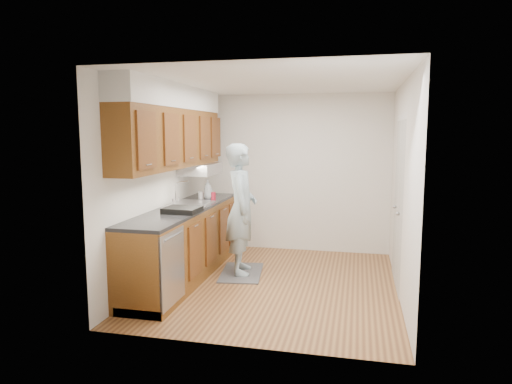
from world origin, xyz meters
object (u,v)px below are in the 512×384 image
soap_bottle_a (208,189)px  soap_bottle_b (208,190)px  person (241,200)px  steel_can (201,196)px  dish_rack (182,210)px  soda_can (213,196)px

soap_bottle_a → soap_bottle_b: (-0.02, 0.09, -0.03)m
soap_bottle_a → person: bearing=-37.7°
steel_can → dish_rack: 0.98m
soda_can → person: bearing=-32.8°
steel_can → soda_can: bearing=16.1°
person → soap_bottle_b: (-0.66, 0.58, 0.04)m
soda_can → steel_can: (-0.17, -0.05, 0.01)m
person → dish_rack: bearing=128.9°
person → soap_bottle_a: 0.81m
soap_bottle_a → dish_rack: size_ratio=0.68×
soap_bottle_b → soda_can: 0.31m
soap_bottle_a → soap_bottle_b: 0.10m
person → soda_can: person is taller
person → dish_rack: 0.90m
soda_can → steel_can: steel_can is taller
person → soap_bottle_b: size_ratio=9.21×
person → steel_can: 0.71m
soda_can → dish_rack: soda_can is taller
person → soap_bottle_b: person is taller
soap_bottle_b → soda_can: soap_bottle_b is taller
soda_can → steel_can: 0.18m
soap_bottle_b → dish_rack: bearing=-85.4°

